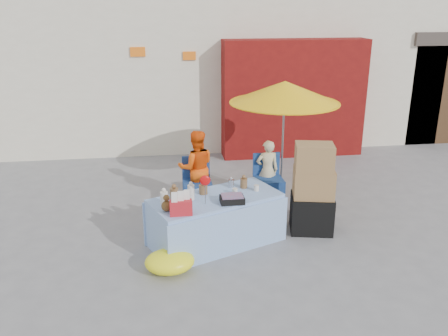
{
  "coord_description": "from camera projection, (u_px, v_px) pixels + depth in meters",
  "views": [
    {
      "loc": [
        -0.83,
        -6.04,
        3.35
      ],
      "look_at": [
        0.11,
        0.6,
        1.0
      ],
      "focal_mm": 38.0,
      "sensor_mm": 36.0,
      "label": 1
    }
  ],
  "objects": [
    {
      "name": "chair_right",
      "position": [
        268.0,
        189.0,
        8.32
      ],
      "size": [
        0.49,
        0.48,
        0.85
      ],
      "rotation": [
        0.0,
        0.0,
        0.02
      ],
      "color": "navy",
      "rests_on": "ground"
    },
    {
      "name": "chair_left",
      "position": [
        198.0,
        192.0,
        8.16
      ],
      "size": [
        0.49,
        0.48,
        0.85
      ],
      "rotation": [
        0.0,
        0.0,
        0.02
      ],
      "color": "navy",
      "rests_on": "ground"
    },
    {
      "name": "umbrella",
      "position": [
        285.0,
        93.0,
        8.09
      ],
      "size": [
        1.9,
        1.9,
        2.09
      ],
      "color": "gray",
      "rests_on": "ground"
    },
    {
      "name": "backdrop",
      "position": [
        203.0,
        12.0,
        12.92
      ],
      "size": [
        14.0,
        8.0,
        7.8
      ],
      "color": "silver",
      "rests_on": "ground"
    },
    {
      "name": "ground",
      "position": [
        222.0,
        247.0,
        6.86
      ],
      "size": [
        80.0,
        80.0,
        0.0
      ],
      "primitive_type": "plane",
      "color": "slate",
      "rests_on": "ground"
    },
    {
      "name": "vendor_beige",
      "position": [
        267.0,
        170.0,
        8.35
      ],
      "size": [
        0.4,
        0.27,
        1.1
      ],
      "primitive_type": "imported",
      "rotation": [
        0.0,
        0.0,
        3.16
      ],
      "color": "beige",
      "rests_on": "ground"
    },
    {
      "name": "market_table",
      "position": [
        215.0,
        220.0,
        6.86
      ],
      "size": [
        2.09,
        1.53,
        1.15
      ],
      "rotation": [
        0.0,
        0.0,
        0.39
      ],
      "color": "#9ABBF6",
      "rests_on": "ground"
    },
    {
      "name": "box_stack",
      "position": [
        313.0,
        192.0,
        7.15
      ],
      "size": [
        0.72,
        0.64,
        1.4
      ],
      "rotation": [
        0.0,
        0.0,
        -0.21
      ],
      "color": "black",
      "rests_on": "ground"
    },
    {
      "name": "vendor_orange",
      "position": [
        196.0,
        168.0,
        8.15
      ],
      "size": [
        0.65,
        0.51,
        1.32
      ],
      "primitive_type": "imported",
      "rotation": [
        0.0,
        0.0,
        3.16
      ],
      "color": "#FE560D",
      "rests_on": "ground"
    },
    {
      "name": "tarp_bundle",
      "position": [
        170.0,
        262.0,
        6.19
      ],
      "size": [
        0.8,
        0.73,
        0.29
      ],
      "primitive_type": "ellipsoid",
      "rotation": [
        0.0,
        0.0,
        -0.4
      ],
      "color": "#F9F81A",
      "rests_on": "ground"
    }
  ]
}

